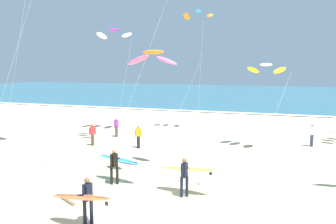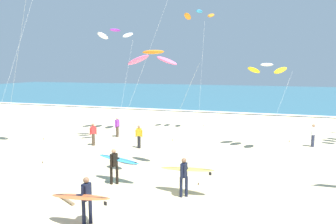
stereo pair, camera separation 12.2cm
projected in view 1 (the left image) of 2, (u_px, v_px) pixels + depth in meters
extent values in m
plane|color=beige|center=(147.00, 216.00, 12.63)|extent=(160.00, 160.00, 0.00)
cube|color=#2D6075|center=(257.00, 94.00, 68.08)|extent=(160.00, 60.00, 0.08)
cube|color=white|center=(240.00, 113.00, 40.15)|extent=(160.00, 1.15, 0.01)
cylinder|color=black|center=(85.00, 212.00, 11.91)|extent=(0.13, 0.13, 0.88)
cylinder|color=black|center=(91.00, 211.00, 11.99)|extent=(0.13, 0.13, 0.88)
cube|color=black|center=(87.00, 192.00, 11.85)|extent=(0.22, 0.35, 0.60)
cube|color=blue|center=(85.00, 190.00, 11.89)|extent=(0.03, 0.20, 0.32)
sphere|color=brown|center=(87.00, 180.00, 11.79)|extent=(0.21, 0.21, 0.21)
cylinder|color=black|center=(83.00, 191.00, 11.63)|extent=(0.09, 0.09, 0.26)
cylinder|color=black|center=(80.00, 195.00, 11.58)|extent=(0.26, 0.10, 0.14)
cylinder|color=black|center=(91.00, 191.00, 12.07)|extent=(0.09, 0.09, 0.56)
ellipsoid|color=orange|center=(81.00, 197.00, 11.53)|extent=(2.43, 0.68, 0.29)
cube|color=#333333|center=(81.00, 196.00, 11.52)|extent=(2.10, 0.18, 0.20)
cube|color=#262628|center=(107.00, 204.00, 11.15)|extent=(0.12, 0.02, 0.14)
cylinder|color=black|center=(112.00, 175.00, 15.98)|extent=(0.13, 0.13, 0.88)
cylinder|color=black|center=(117.00, 175.00, 16.02)|extent=(0.13, 0.13, 0.88)
cube|color=black|center=(114.00, 160.00, 15.90)|extent=(0.26, 0.37, 0.60)
cube|color=blue|center=(112.00, 159.00, 15.95)|extent=(0.05, 0.20, 0.32)
sphere|color=#A87A59|center=(114.00, 151.00, 15.85)|extent=(0.21, 0.21, 0.21)
cylinder|color=black|center=(111.00, 162.00, 15.71)|extent=(0.09, 0.09, 0.56)
cylinder|color=black|center=(117.00, 156.00, 16.09)|extent=(0.09, 0.09, 0.26)
cylinder|color=black|center=(117.00, 159.00, 16.21)|extent=(0.26, 0.12, 0.14)
ellipsoid|color=#3399D8|center=(119.00, 159.00, 16.23)|extent=(2.39, 0.91, 0.22)
cube|color=#333333|center=(119.00, 159.00, 16.22)|extent=(2.02, 0.39, 0.14)
cube|color=#262628|center=(136.00, 163.00, 15.77)|extent=(0.12, 0.03, 0.14)
cylinder|color=black|center=(182.00, 187.00, 14.41)|extent=(0.13, 0.13, 0.88)
cylinder|color=black|center=(187.00, 187.00, 14.48)|extent=(0.13, 0.13, 0.88)
cube|color=black|center=(184.00, 170.00, 14.35)|extent=(0.23, 0.36, 0.60)
cube|color=white|center=(182.00, 169.00, 14.39)|extent=(0.03, 0.20, 0.32)
sphere|color=brown|center=(184.00, 160.00, 14.29)|extent=(0.21, 0.21, 0.21)
cylinder|color=black|center=(182.00, 172.00, 14.15)|extent=(0.09, 0.09, 0.56)
cylinder|color=black|center=(186.00, 166.00, 14.54)|extent=(0.09, 0.09, 0.26)
cylinder|color=black|center=(186.00, 168.00, 14.67)|extent=(0.26, 0.10, 0.14)
ellipsoid|color=#EFD14C|center=(187.00, 169.00, 14.68)|extent=(2.53, 0.78, 0.24)
cube|color=#333333|center=(187.00, 168.00, 14.68)|extent=(2.18, 0.22, 0.15)
cube|color=#262628|center=(211.00, 174.00, 14.28)|extent=(0.12, 0.02, 0.14)
cylinder|color=silver|center=(16.00, 63.00, 19.81)|extent=(3.83, 1.01, 11.21)
cylinder|color=brown|center=(42.00, 163.00, 19.49)|extent=(0.06, 0.06, 0.10)
ellipsoid|color=white|center=(102.00, 36.00, 28.13)|extent=(0.73, 1.42, 0.62)
ellipsoid|color=purple|center=(114.00, 30.00, 27.76)|extent=(0.73, 1.43, 0.20)
ellipsoid|color=white|center=(127.00, 35.00, 27.49)|extent=(0.73, 1.42, 0.62)
cylinder|color=silver|center=(124.00, 83.00, 30.10)|extent=(0.13, 3.70, 7.85)
cylinder|color=brown|center=(133.00, 124.00, 32.38)|extent=(0.06, 0.06, 0.10)
ellipsoid|color=yellow|center=(253.00, 70.00, 22.66)|extent=(1.09, 1.34, 0.56)
ellipsoid|color=white|center=(266.00, 65.00, 21.93)|extent=(1.09, 1.34, 0.20)
ellipsoid|color=yellow|center=(280.00, 70.00, 21.31)|extent=(1.09, 1.34, 0.56)
cylinder|color=silver|center=(278.00, 108.00, 23.56)|extent=(1.65, 3.17, 5.09)
cylinder|color=brown|center=(288.00, 141.00, 25.13)|extent=(0.06, 0.06, 0.10)
cylinder|color=silver|center=(12.00, 65.00, 22.99)|extent=(0.65, 4.67, 11.02)
cylinder|color=brown|center=(42.00, 139.00, 25.82)|extent=(0.06, 0.06, 0.10)
ellipsoid|color=orange|center=(187.00, 16.00, 28.01)|extent=(0.58, 1.24, 0.56)
ellipsoid|color=#2D99DB|center=(198.00, 11.00, 27.71)|extent=(0.58, 1.24, 0.20)
ellipsoid|color=orange|center=(210.00, 15.00, 27.51)|extent=(0.58, 1.24, 0.56)
cylinder|color=silver|center=(200.00, 75.00, 29.67)|extent=(0.16, 2.67, 9.42)
cylinder|color=brown|center=(202.00, 126.00, 31.57)|extent=(0.06, 0.06, 0.10)
ellipsoid|color=pink|center=(167.00, 61.00, 17.74)|extent=(1.45, 0.95, 0.61)
ellipsoid|color=orange|center=(153.00, 52.00, 16.84)|extent=(1.45, 0.95, 0.20)
ellipsoid|color=pink|center=(138.00, 60.00, 16.05)|extent=(1.45, 0.95, 0.61)
cylinder|color=silver|center=(175.00, 121.00, 16.43)|extent=(2.63, 0.95, 5.63)
cylinder|color=brown|center=(199.00, 184.00, 15.95)|extent=(0.06, 0.06, 0.10)
cylinder|color=silver|center=(143.00, 65.00, 23.84)|extent=(3.27, 2.98, 11.04)
cylinder|color=brown|center=(172.00, 140.00, 25.46)|extent=(0.06, 0.06, 0.10)
cylinder|color=#4C3D2D|center=(93.00, 140.00, 23.86)|extent=(0.22, 0.22, 0.84)
cube|color=red|center=(92.00, 130.00, 23.77)|extent=(0.35, 0.36, 0.54)
sphere|color=#A87A59|center=(92.00, 125.00, 23.72)|extent=(0.20, 0.20, 0.20)
cylinder|color=red|center=(95.00, 131.00, 23.88)|extent=(0.08, 0.08, 0.50)
cylinder|color=red|center=(89.00, 132.00, 23.68)|extent=(0.08, 0.08, 0.50)
cylinder|color=#4C3D2D|center=(116.00, 132.00, 26.78)|extent=(0.22, 0.22, 0.84)
cube|color=purple|center=(116.00, 123.00, 26.69)|extent=(0.26, 0.36, 0.54)
sphere|color=beige|center=(116.00, 118.00, 26.64)|extent=(0.20, 0.20, 0.20)
cylinder|color=purple|center=(118.00, 124.00, 26.88)|extent=(0.08, 0.08, 0.50)
cylinder|color=purple|center=(114.00, 125.00, 26.53)|extent=(0.08, 0.08, 0.50)
cylinder|color=#339351|center=(336.00, 121.00, 28.25)|extent=(0.08, 0.08, 0.50)
cylinder|color=#2D334C|center=(312.00, 141.00, 23.56)|extent=(0.22, 0.22, 0.84)
cube|color=white|center=(312.00, 131.00, 23.47)|extent=(0.36, 0.34, 0.54)
sphere|color=#A87A59|center=(313.00, 125.00, 23.42)|extent=(0.20, 0.20, 0.20)
cylinder|color=white|center=(310.00, 132.00, 23.41)|extent=(0.08, 0.08, 0.50)
cylinder|color=white|center=(315.00, 132.00, 23.55)|extent=(0.08, 0.08, 0.50)
cylinder|color=black|center=(138.00, 142.00, 23.09)|extent=(0.22, 0.22, 0.84)
cube|color=gold|center=(138.00, 132.00, 22.99)|extent=(0.33, 0.20, 0.54)
sphere|color=#A87A59|center=(138.00, 127.00, 22.94)|extent=(0.20, 0.20, 0.20)
cylinder|color=gold|center=(141.00, 134.00, 22.96)|extent=(0.08, 0.08, 0.50)
cylinder|color=gold|center=(135.00, 133.00, 23.06)|extent=(0.08, 0.08, 0.50)
cylinder|color=#846B4C|center=(67.00, 200.00, 13.95)|extent=(1.06, 0.68, 0.13)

